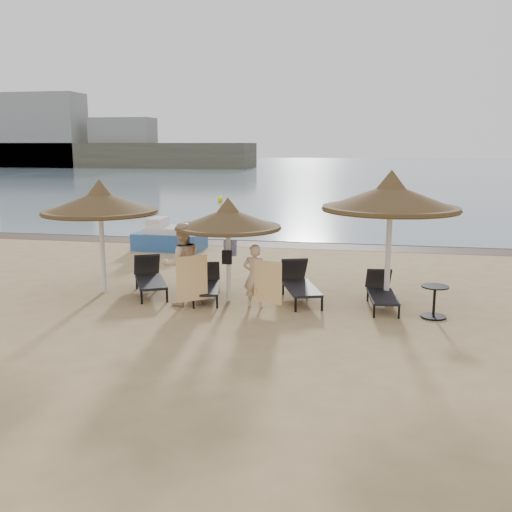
{
  "coord_description": "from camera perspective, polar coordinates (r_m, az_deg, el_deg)",
  "views": [
    {
      "loc": [
        3.27,
        -12.02,
        3.8
      ],
      "look_at": [
        0.71,
        1.2,
        1.16
      ],
      "focal_mm": 40.0,
      "sensor_mm": 36.0,
      "label": 1
    }
  ],
  "objects": [
    {
      "name": "bag_dark",
      "position": [
        13.71,
        -2.93,
        -0.13
      ],
      "size": [
        0.24,
        0.09,
        0.33
      ],
      "rotation": [
        0.0,
        0.0,
        0.05
      ],
      "color": "black",
      "rests_on": "ground"
    },
    {
      "name": "pedal_boat",
      "position": [
        21.19,
        -8.71,
        1.82
      ],
      "size": [
        2.54,
        1.58,
        1.15
      ],
      "rotation": [
        0.0,
        0.0,
        -0.05
      ],
      "color": "#2A5598",
      "rests_on": "ground"
    },
    {
      "name": "far_shore",
      "position": [
        94.22,
        -6.69,
        10.51
      ],
      "size": [
        150.0,
        54.8,
        12.0
      ],
      "color": "brown",
      "rests_on": "ground"
    },
    {
      "name": "person_left",
      "position": [
        13.65,
        -7.43,
        -0.18
      ],
      "size": [
        1.26,
        1.15,
        2.3
      ],
      "primitive_type": "imported",
      "rotation": [
        0.0,
        0.0,
        3.7
      ],
      "color": "tan",
      "rests_on": "ground"
    },
    {
      "name": "ground",
      "position": [
        13.02,
        -4.11,
        -5.89
      ],
      "size": [
        160.0,
        160.0,
        0.0
      ],
      "primitive_type": "plane",
      "color": "tan",
      "rests_on": "ground"
    },
    {
      "name": "wet_sand_strip",
      "position": [
        22.0,
        2.24,
        1.17
      ],
      "size": [
        200.0,
        1.6,
        0.01
      ],
      "primitive_type": "cube",
      "color": "#49372A",
      "rests_on": "ground"
    },
    {
      "name": "side_table",
      "position": [
        13.31,
        17.38,
        -4.48
      ],
      "size": [
        0.6,
        0.6,
        0.73
      ],
      "rotation": [
        0.0,
        0.0,
        -0.11
      ],
      "color": "black",
      "rests_on": "ground"
    },
    {
      "name": "buoy_left",
      "position": [
        38.26,
        -3.59,
        5.7
      ],
      "size": [
        0.4,
        0.4,
        0.4
      ],
      "primitive_type": "sphere",
      "color": "yellow",
      "rests_on": "ground"
    },
    {
      "name": "lounger_near_right",
      "position": [
        14.25,
        4.3,
        -2.67
      ],
      "size": [
        1.32,
        2.18,
        0.93
      ],
      "rotation": [
        0.0,
        0.0,
        0.33
      ],
      "color": "black",
      "rests_on": "ground"
    },
    {
      "name": "lounger_far_left",
      "position": [
        15.1,
        -10.6,
        -2.07
      ],
      "size": [
        1.51,
        2.11,
        0.91
      ],
      "rotation": [
        0.0,
        0.0,
        0.47
      ],
      "color": "black",
      "rests_on": "ground"
    },
    {
      "name": "palapa_left",
      "position": [
        15.08,
        -15.33,
        5.16
      ],
      "size": [
        2.97,
        2.97,
        2.94
      ],
      "rotation": [
        0.0,
        0.0,
        -0.08
      ],
      "color": "silver",
      "rests_on": "ground"
    },
    {
      "name": "bag_patterned",
      "position": [
        14.0,
        -2.6,
        0.83
      ],
      "size": [
        0.33,
        0.16,
        0.4
      ],
      "rotation": [
        0.0,
        0.0,
        -0.17
      ],
      "color": "white",
      "rests_on": "ground"
    },
    {
      "name": "towel_left",
      "position": [
        13.3,
        -6.43,
        -2.26
      ],
      "size": [
        0.62,
        0.48,
        1.08
      ],
      "rotation": [
        0.0,
        0.0,
        0.65
      ],
      "color": "orange",
      "rests_on": "ground"
    },
    {
      "name": "lounger_near_left",
      "position": [
        14.41,
        -4.93,
        -2.71
      ],
      "size": [
        1.02,
        1.93,
        0.82
      ],
      "rotation": [
        0.0,
        0.0,
        0.23
      ],
      "color": "black",
      "rests_on": "ground"
    },
    {
      "name": "palapa_right",
      "position": [
        13.82,
        13.32,
        5.7
      ],
      "size": [
        3.26,
        3.26,
        3.23
      ],
      "rotation": [
        0.0,
        0.0,
        0.35
      ],
      "color": "silver",
      "rests_on": "ground"
    },
    {
      "name": "person_right",
      "position": [
        13.35,
        -0.12,
        -1.51
      ],
      "size": [
        0.82,
        0.54,
        1.77
      ],
      "primitive_type": "imported",
      "rotation": [
        0.0,
        0.0,
        3.13
      ],
      "color": "tan",
      "rests_on": "ground"
    },
    {
      "name": "sea",
      "position": [
        92.15,
        9.01,
        8.63
      ],
      "size": [
        200.0,
        140.0,
        0.03
      ],
      "primitive_type": "cube",
      "color": "slate",
      "rests_on": "ground"
    },
    {
      "name": "buoy_mid",
      "position": [
        43.0,
        12.75,
        6.0
      ],
      "size": [
        0.33,
        0.33,
        0.33
      ],
      "primitive_type": "sphere",
      "color": "yellow",
      "rests_on": "ground"
    },
    {
      "name": "lounger_far_right",
      "position": [
        13.91,
        12.42,
        -3.46
      ],
      "size": [
        0.79,
        1.86,
        0.81
      ],
      "rotation": [
        0.0,
        0.0,
        0.1
      ],
      "color": "black",
      "rests_on": "ground"
    },
    {
      "name": "towel_right",
      "position": [
        13.09,
        1.18,
        -2.63
      ],
      "size": [
        0.69,
        0.23,
        1.0
      ],
      "rotation": [
        0.0,
        0.0,
        -0.3
      ],
      "color": "orange",
      "rests_on": "ground"
    },
    {
      "name": "palapa_center",
      "position": [
        13.72,
        -2.8,
        3.72
      ],
      "size": [
        2.58,
        2.58,
        2.56
      ],
      "rotation": [
        0.0,
        0.0,
        0.06
      ],
      "color": "silver",
      "rests_on": "ground"
    }
  ]
}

